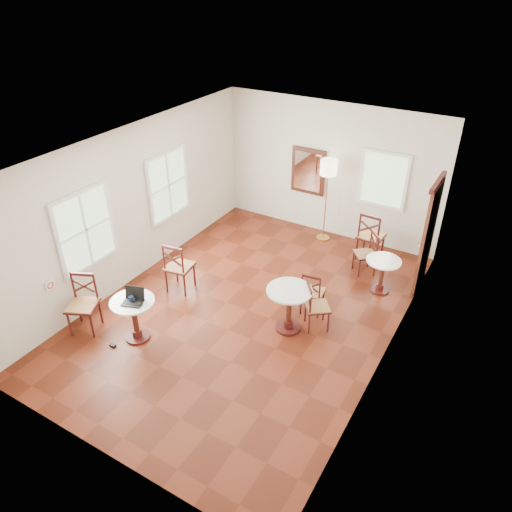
{
  "coord_description": "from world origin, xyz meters",
  "views": [
    {
      "loc": [
        3.69,
        -6.0,
        5.48
      ],
      "look_at": [
        0.0,
        0.3,
        1.0
      ],
      "focal_mm": 34.22,
      "sensor_mm": 36.0,
      "label": 1
    }
  ],
  "objects_px": {
    "chair_near_a": "(179,267)",
    "water_glass": "(133,300)",
    "chair_near_b": "(83,304)",
    "chair_back_b": "(366,254)",
    "chair_mid_a": "(312,292)",
    "cafe_table_near": "(134,315)",
    "laptop": "(134,298)",
    "navy_mug": "(132,299)",
    "power_adapter": "(113,345)",
    "cafe_table_mid": "(289,305)",
    "chair_mid_b": "(316,306)",
    "cafe_table_back": "(382,272)",
    "chair_back_a": "(371,236)",
    "floor_lamp": "(328,173)",
    "mouse": "(140,304)"
  },
  "relations": [
    {
      "from": "mouse",
      "to": "power_adapter",
      "type": "xyz_separation_m",
      "value": [
        -0.4,
        -0.36,
        -0.76
      ]
    },
    {
      "from": "chair_near_b",
      "to": "chair_mid_a",
      "type": "xyz_separation_m",
      "value": [
        3.14,
        2.38,
        -0.09
      ]
    },
    {
      "from": "chair_back_b",
      "to": "chair_mid_a",
      "type": "bearing_deg",
      "value": -54.08
    },
    {
      "from": "navy_mug",
      "to": "water_glass",
      "type": "xyz_separation_m",
      "value": [
        0.05,
        -0.01,
        0.01
      ]
    },
    {
      "from": "cafe_table_back",
      "to": "floor_lamp",
      "type": "distance_m",
      "value": 2.5
    },
    {
      "from": "chair_near_b",
      "to": "chair_near_a",
      "type": "bearing_deg",
      "value": 44.34
    },
    {
      "from": "chair_mid_a",
      "to": "chair_mid_b",
      "type": "bearing_deg",
      "value": 115.84
    },
    {
      "from": "water_glass",
      "to": "laptop",
      "type": "bearing_deg",
      "value": 117.39
    },
    {
      "from": "floor_lamp",
      "to": "water_glass",
      "type": "relative_size",
      "value": 17.95
    },
    {
      "from": "chair_near_a",
      "to": "water_glass",
      "type": "relative_size",
      "value": 9.93
    },
    {
      "from": "chair_back_b",
      "to": "chair_near_b",
      "type": "bearing_deg",
      "value": -82.3
    },
    {
      "from": "chair_near_b",
      "to": "chair_back_b",
      "type": "height_order",
      "value": "chair_near_b"
    },
    {
      "from": "chair_near_a",
      "to": "water_glass",
      "type": "xyz_separation_m",
      "value": [
        0.3,
        -1.5,
        0.3
      ]
    },
    {
      "from": "cafe_table_back",
      "to": "chair_mid_b",
      "type": "distance_m",
      "value": 1.73
    },
    {
      "from": "chair_mid_b",
      "to": "cafe_table_back",
      "type": "bearing_deg",
      "value": -58.28
    },
    {
      "from": "water_glass",
      "to": "cafe_table_mid",
      "type": "bearing_deg",
      "value": 36.71
    },
    {
      "from": "mouse",
      "to": "navy_mug",
      "type": "distance_m",
      "value": 0.2
    },
    {
      "from": "water_glass",
      "to": "power_adapter",
      "type": "xyz_separation_m",
      "value": [
        -0.25,
        -0.37,
        -0.8
      ]
    },
    {
      "from": "chair_back_a",
      "to": "chair_back_b",
      "type": "distance_m",
      "value": 0.57
    },
    {
      "from": "chair_mid_a",
      "to": "mouse",
      "type": "height_order",
      "value": "chair_mid_a"
    },
    {
      "from": "cafe_table_near",
      "to": "laptop",
      "type": "distance_m",
      "value": 0.35
    },
    {
      "from": "navy_mug",
      "to": "chair_near_a",
      "type": "bearing_deg",
      "value": 99.43
    },
    {
      "from": "chair_back_b",
      "to": "chair_mid_b",
      "type": "bearing_deg",
      "value": -45.79
    },
    {
      "from": "chair_near_b",
      "to": "laptop",
      "type": "height_order",
      "value": "chair_near_b"
    },
    {
      "from": "laptop",
      "to": "cafe_table_near",
      "type": "bearing_deg",
      "value": 175.49
    },
    {
      "from": "mouse",
      "to": "chair_mid_b",
      "type": "bearing_deg",
      "value": 50.85
    },
    {
      "from": "navy_mug",
      "to": "power_adapter",
      "type": "xyz_separation_m",
      "value": [
        -0.21,
        -0.38,
        -0.79
      ]
    },
    {
      "from": "cafe_table_near",
      "to": "cafe_table_mid",
      "type": "distance_m",
      "value": 2.56
    },
    {
      "from": "cafe_table_mid",
      "to": "chair_back_b",
      "type": "xyz_separation_m",
      "value": [
        0.53,
        2.37,
        -0.07
      ]
    },
    {
      "from": "cafe_table_mid",
      "to": "mouse",
      "type": "bearing_deg",
      "value": -141.12
    },
    {
      "from": "chair_back_a",
      "to": "laptop",
      "type": "relative_size",
      "value": 2.79
    },
    {
      "from": "cafe_table_back",
      "to": "chair_mid_a",
      "type": "relative_size",
      "value": 0.8
    },
    {
      "from": "chair_mid_a",
      "to": "floor_lamp",
      "type": "height_order",
      "value": "floor_lamp"
    },
    {
      "from": "water_glass",
      "to": "mouse",
      "type": "bearing_deg",
      "value": -2.5
    },
    {
      "from": "chair_near_a",
      "to": "chair_mid_b",
      "type": "distance_m",
      "value": 2.72
    },
    {
      "from": "cafe_table_near",
      "to": "power_adapter",
      "type": "distance_m",
      "value": 0.63
    },
    {
      "from": "chair_mid_b",
      "to": "floor_lamp",
      "type": "bearing_deg",
      "value": -15.99
    },
    {
      "from": "chair_mid_b",
      "to": "navy_mug",
      "type": "height_order",
      "value": "chair_mid_b"
    },
    {
      "from": "navy_mug",
      "to": "cafe_table_mid",
      "type": "bearing_deg",
      "value": 35.9
    },
    {
      "from": "cafe_table_near",
      "to": "water_glass",
      "type": "bearing_deg",
      "value": -14.49
    },
    {
      "from": "cafe_table_mid",
      "to": "navy_mug",
      "type": "relative_size",
      "value": 6.99
    },
    {
      "from": "chair_near_b",
      "to": "chair_back_b",
      "type": "distance_m",
      "value": 5.41
    },
    {
      "from": "chair_back_b",
      "to": "navy_mug",
      "type": "relative_size",
      "value": 7.5
    },
    {
      "from": "power_adapter",
      "to": "chair_back_a",
      "type": "bearing_deg",
      "value": 60.58
    },
    {
      "from": "chair_near_b",
      "to": "mouse",
      "type": "relative_size",
      "value": 11.46
    },
    {
      "from": "chair_back_b",
      "to": "power_adapter",
      "type": "relative_size",
      "value": 8.41
    },
    {
      "from": "chair_near_b",
      "to": "power_adapter",
      "type": "height_order",
      "value": "chair_near_b"
    },
    {
      "from": "chair_mid_a",
      "to": "chair_back_b",
      "type": "relative_size",
      "value": 0.98
    },
    {
      "from": "chair_mid_b",
      "to": "water_glass",
      "type": "relative_size",
      "value": 8.33
    },
    {
      "from": "cafe_table_mid",
      "to": "chair_near_b",
      "type": "xyz_separation_m",
      "value": [
        -2.99,
        -1.74,
        0.01
      ]
    }
  ]
}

